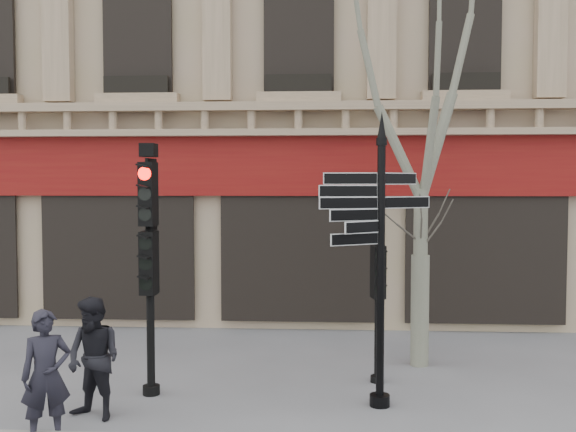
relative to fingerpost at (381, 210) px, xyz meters
name	(u,v)px	position (x,y,z in m)	size (l,w,h in m)	color
ground	(285,409)	(-1.37, -0.20, -2.85)	(80.00, 80.00, 0.00)	slate
building	(308,8)	(-1.37, 12.29, 6.14)	(28.00, 15.52, 18.00)	tan
fingerpost	(381,210)	(0.00, 0.00, 0.00)	(2.27, 2.27, 4.25)	black
traffic_signal_main	(150,237)	(-3.44, 0.31, -0.44)	(0.44, 0.33, 3.82)	black
traffic_signal_secondary	(378,287)	(0.05, 1.11, -1.29)	(0.42, 0.34, 2.23)	black
plane_tree	(423,62)	(0.88, 2.13, 2.47)	(2.85, 2.85, 7.58)	gray
pedestrian_a	(46,376)	(-4.27, -1.50, -2.02)	(0.60, 0.40, 1.66)	black
pedestrian_b	(94,359)	(-3.94, -0.74, -2.01)	(0.81, 0.63, 1.67)	black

